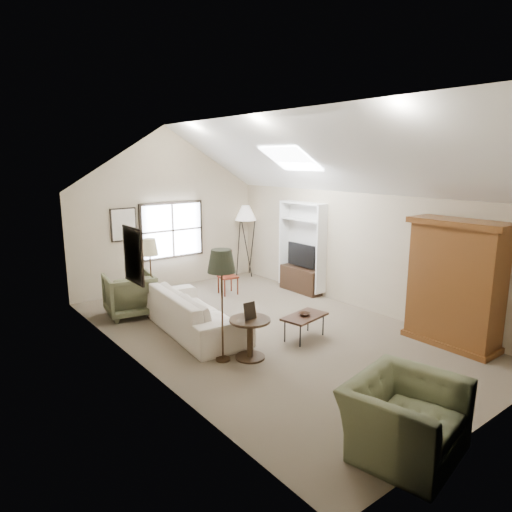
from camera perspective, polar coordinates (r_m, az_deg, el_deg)
room_shell at (r=8.14m, az=1.77°, el=12.08°), size 5.01×8.01×4.00m
window at (r=11.65m, az=-10.41°, el=3.19°), size 1.72×0.08×1.42m
skylight at (r=9.67m, az=4.37°, el=12.11°), size 0.80×1.20×0.52m
wall_art at (r=8.97m, az=-15.72°, el=2.13°), size 1.97×3.71×0.88m
armoire at (r=8.58m, az=23.68°, el=-3.18°), size 0.60×1.50×2.20m
tv_alcove at (r=11.08m, az=5.77°, el=1.30°), size 0.32×1.30×2.10m
media_console at (r=11.25m, az=5.61°, el=-2.97°), size 0.34×1.18×0.60m
tv_panel at (r=11.11m, az=5.67°, el=0.12°), size 0.05×0.90×0.55m
sofa at (r=8.73m, az=-7.68°, el=-6.86°), size 1.30×2.77×0.78m
armchair_near at (r=5.56m, az=18.08°, el=-18.71°), size 1.45×1.33×0.82m
armchair_far at (r=9.85m, az=-15.49°, el=-4.66°), size 1.11×1.13×0.89m
coffee_table at (r=8.40m, az=6.06°, el=-8.82°), size 0.93×0.63×0.44m
bowl at (r=8.32m, az=6.10°, el=-7.24°), size 0.24×0.24×0.05m
side_table at (r=7.54m, az=-0.76°, el=-10.29°), size 0.73×0.73×0.67m
side_chair at (r=10.97m, az=-3.54°, el=-2.12°), size 0.46×0.46×1.04m
tripod_lamp at (r=12.60m, az=-1.29°, el=1.96°), size 0.59×0.59×2.00m
dark_lamp at (r=7.27m, az=-4.26°, el=-6.15°), size 0.49×0.49×1.87m
tan_lamp at (r=9.49m, az=-12.98°, el=-2.68°), size 0.37×0.37×1.68m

